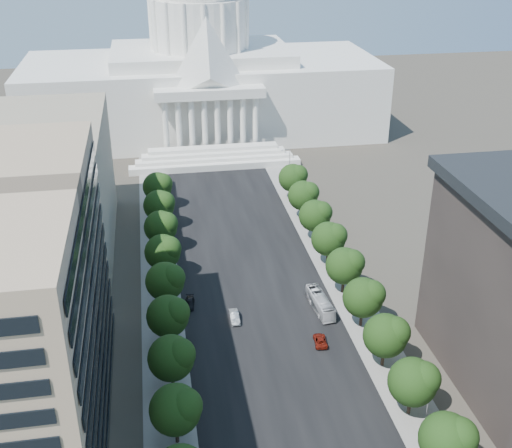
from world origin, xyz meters
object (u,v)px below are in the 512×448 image
car_silver (234,317)px  car_red (320,341)px  city_bus (320,303)px  car_dark_b (190,303)px

car_silver → car_red: car_silver is taller
city_bus → car_silver: bearing=178.2°
car_red → car_dark_b: car_dark_b is taller
car_silver → car_dark_b: bearing=141.4°
car_silver → car_dark_b: (-8.10, 6.37, -0.12)m
car_red → car_dark_b: size_ratio=1.03×
car_red → car_dark_b: (-22.46, 16.26, 0.01)m
car_red → city_bus: bearing=-98.8°
car_silver → car_red: size_ratio=1.01×
car_silver → car_dark_b: car_silver is taller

